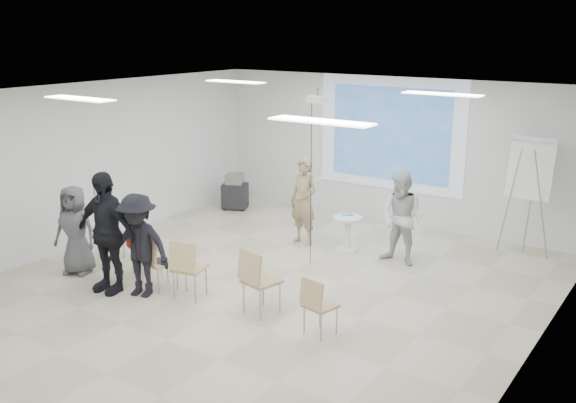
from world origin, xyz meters
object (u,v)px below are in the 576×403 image
Objects in this scene: chair_center at (187,265)px; chair_left_inner at (158,259)px; player_right at (402,213)px; audience_mid at (138,239)px; chair_right_inner at (257,277)px; audience_left at (105,223)px; chair_far_left at (115,237)px; player_left at (304,196)px; flipchart_easel at (531,170)px; av_cart at (235,193)px; pedestal_table at (348,231)px; audience_outer at (75,225)px; chair_left_mid at (142,245)px; laptop at (163,261)px; chair_right_far at (317,302)px.

chair_left_inner is at bearing 164.73° from chair_center.
audience_mid is (-2.68, -3.48, 0.00)m from player_right.
audience_left is at bearing -153.50° from chair_right_inner.
audience_left is (-0.62, -0.44, 0.58)m from chair_left_inner.
chair_far_left is at bearing -141.66° from player_right.
flipchart_easel is at bearing 31.66° from player_left.
chair_far_left reaches higher than av_cart.
player_right reaches higher than pedestal_table.
player_left is 1.11× the size of audience_outer.
chair_left_mid is (-2.17, -2.96, 0.16)m from pedestal_table.
laptop is (0.02, 0.09, -0.05)m from chair_left_inner.
audience_outer is (-3.15, -3.48, 0.47)m from pedestal_table.
audience_left is at bearing -102.86° from player_left.
chair_left_mid is 0.93× the size of chair_right_inner.
player_left is 3.51m from audience_mid.
chair_center is at bearing 16.31° from chair_left_inner.
audience_outer is at bearing 29.17° from laptop.
audience_outer reaches higher than chair_left_inner.
laptop is at bearing -168.67° from chair_right_far.
chair_far_left is 1.50m from laptop.
chair_right_inner is at bearing -172.16° from chair_right_far.
player_right is at bearing 68.42° from chair_left_inner.
flipchart_easel is (5.68, 4.40, 1.08)m from chair_far_left.
chair_far_left is at bearing -107.44° from av_cart.
laptop is at bearing 2.65° from chair_far_left.
player_right is 3.77m from chair_center.
audience_mid reaches higher than pedestal_table.
chair_far_left is 1.61m from audience_mid.
chair_right_inner is at bearing -6.01° from chair_center.
audience_left is at bearing -29.50° from audience_outer.
chair_left_inner reaches higher than av_cart.
chair_center is at bearing -172.27° from laptop.
player_right is 0.85× the size of flipchart_easel.
chair_left_inner is (-2.60, -3.18, -0.40)m from player_right.
player_right is 1.86× the size of chair_right_inner.
chair_right_inner is at bearing 10.50° from audience_left.
av_cart reaches higher than laptop.
chair_right_inner is 1.78m from laptop.
player_right is at bearing 49.26° from chair_far_left.
audience_left is (-2.42, -0.59, 0.51)m from chair_right_inner.
pedestal_table is at bearing 56.61° from audience_left.
chair_left_mid is at bearing -107.75° from player_left.
av_cart is (-1.85, 4.57, -0.53)m from audience_mid.
audience_outer is (-0.18, -0.65, 0.35)m from chair_far_left.
chair_right_inner is (1.16, -2.99, -0.36)m from player_left.
flipchart_easel is (3.61, 4.83, 1.01)m from chair_center.
chair_center is at bearing -117.84° from player_right.
chair_far_left is at bearing -178.06° from chair_left_inner.
flipchart_easel is (5.86, 5.05, 0.73)m from audience_outer.
chair_far_left is 1.00× the size of chair_right_far.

